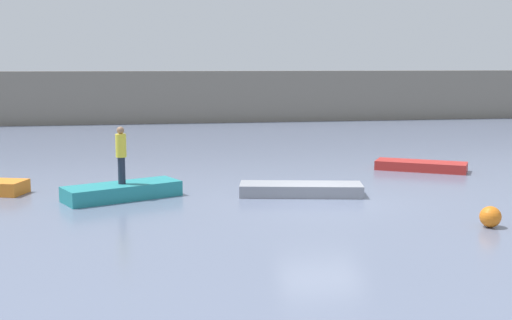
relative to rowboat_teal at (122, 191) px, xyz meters
The scene contains 7 objects.
ground_plane 6.01m from the rowboat_teal, 13.05° to the right, with size 120.00×120.00×0.00m, color slate.
embankment_wall 26.35m from the rowboat_teal, 77.15° to the left, with size 80.00×1.20×3.55m, color gray.
rowboat_teal is the anchor object (origin of this frame).
rowboat_grey 5.47m from the rowboat_teal, ahead, with size 3.78×1.14×0.37m, color gray.
rowboat_red 11.64m from the rowboat_teal, 17.02° to the left, with size 3.36×1.13×0.35m, color red.
person_yellow_shirt 1.19m from the rowboat_teal, ahead, with size 0.32×0.32×1.73m.
mooring_buoy 10.51m from the rowboat_teal, 29.41° to the right, with size 0.53×0.53×0.53m, color orange.
Camera 1 is at (-5.23, -18.56, 4.06)m, focal length 46.07 mm.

